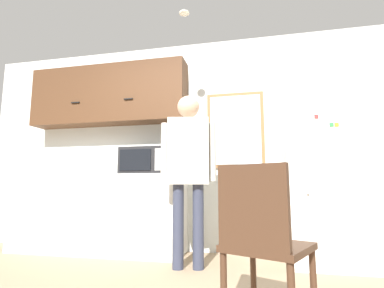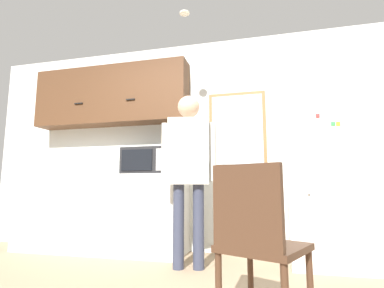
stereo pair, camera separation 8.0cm
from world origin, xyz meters
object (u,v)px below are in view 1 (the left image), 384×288
(person, at_px, (188,160))
(refrigerator, at_px, (324,177))
(chair, at_px, (262,236))
(microwave, at_px, (146,161))

(person, distance_m, refrigerator, 1.45)
(refrigerator, height_order, chair, refrigerator)
(person, xyz_separation_m, refrigerator, (1.37, 0.44, -0.16))
(microwave, distance_m, person, 0.78)
(refrigerator, xyz_separation_m, chair, (-0.66, -1.54, -0.39))
(microwave, relative_size, refrigerator, 0.30)
(person, relative_size, refrigerator, 0.97)
(microwave, distance_m, chair, 2.13)
(chair, bearing_deg, person, -33.44)
(microwave, height_order, person, person)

